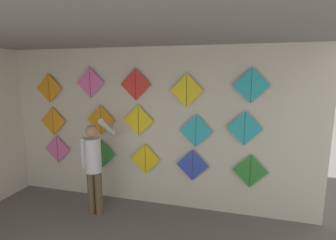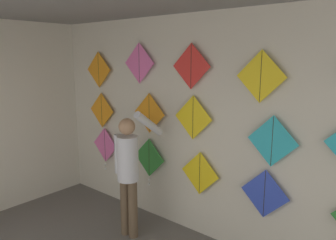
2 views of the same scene
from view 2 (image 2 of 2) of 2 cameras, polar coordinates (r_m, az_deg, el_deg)
back_panel at (r=4.12m, az=5.61°, el=-1.45°), size 5.98×0.06×2.80m
shopkeeper at (r=4.16m, az=-6.88°, el=-8.07°), size 0.42×0.59×1.65m
kite_0 at (r=5.35m, az=-10.90°, el=-4.54°), size 0.55×0.04×0.69m
kite_1 at (r=4.67m, az=-3.29°, el=-6.85°), size 0.55×0.04×0.69m
kite_2 at (r=4.16m, az=5.56°, el=-9.22°), size 0.55×0.01×0.55m
kite_3 at (r=3.80m, az=16.45°, el=-12.22°), size 0.55×0.01×0.55m
kite_5 at (r=5.27m, az=-11.47°, el=1.67°), size 0.55×0.01×0.55m
kite_6 at (r=4.51m, az=-3.28°, el=1.21°), size 0.55×0.01×0.55m
kite_7 at (r=4.04m, az=4.39°, el=0.41°), size 0.55×0.01×0.55m
kite_8 at (r=3.59m, az=17.70°, el=-3.55°), size 0.55×0.01×0.55m
kite_10 at (r=5.23m, az=-11.98°, el=8.56°), size 0.55×0.01×0.55m
kite_11 at (r=4.56m, az=-5.03°, el=9.83°), size 0.55×0.01×0.55m
kite_12 at (r=3.99m, az=4.06°, el=9.31°), size 0.55×0.01×0.55m
kite_13 at (r=3.55m, az=15.87°, el=7.30°), size 0.55×0.01×0.55m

